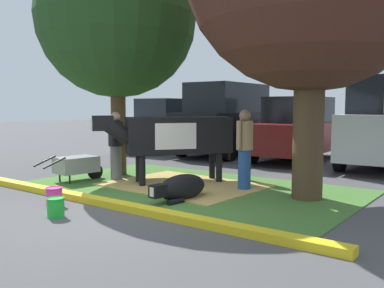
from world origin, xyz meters
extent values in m
plane|color=#4C4C4F|center=(0.00, 0.00, 0.00)|extent=(80.00, 80.00, 0.00)
cube|color=#477A33|center=(-0.36, 2.37, 0.01)|extent=(6.90, 4.08, 0.02)
cube|color=yellow|center=(-0.36, 0.17, 0.06)|extent=(8.10, 0.24, 0.12)
cube|color=tan|center=(-0.56, 2.41, 0.03)|extent=(3.31, 2.55, 0.04)
cylinder|color=#4C3823|center=(-2.78, 2.61, 1.26)|extent=(0.37, 0.37, 2.52)
sphere|color=#23471E|center=(-2.78, 2.61, 3.89)|extent=(3.90, 3.90, 3.90)
cylinder|color=#4C3823|center=(2.06, 2.79, 1.34)|extent=(0.56, 0.56, 2.68)
cube|color=black|center=(-0.85, 2.61, 1.09)|extent=(1.95, 2.25, 0.80)
cube|color=white|center=(-0.94, 2.49, 1.09)|extent=(1.12, 1.15, 0.56)
cylinder|color=black|center=(-1.66, 1.55, 1.19)|extent=(0.64, 0.70, 0.58)
cube|color=black|center=(-1.86, 1.30, 1.37)|extent=(0.47, 0.51, 0.32)
cube|color=white|center=(-1.98, 1.14, 1.33)|extent=(0.23, 0.22, 0.20)
cylinder|color=black|center=(-1.18, 1.77, 0.35)|extent=(0.14, 0.14, 0.69)
cylinder|color=black|center=(-1.57, 2.07, 0.35)|extent=(0.14, 0.14, 0.69)
cylinder|color=black|center=(-0.14, 3.15, 0.35)|extent=(0.14, 0.14, 0.69)
cylinder|color=black|center=(-0.52, 3.44, 0.35)|extent=(0.14, 0.14, 0.69)
cylinder|color=black|center=(-0.12, 3.56, 0.84)|extent=(0.06, 0.06, 0.70)
ellipsoid|color=black|center=(0.25, 1.34, 0.24)|extent=(0.60, 1.15, 0.48)
cube|color=black|center=(0.18, 0.74, 0.26)|extent=(0.23, 0.30, 0.22)
cube|color=silver|center=(0.17, 0.62, 0.26)|extent=(0.11, 0.07, 0.16)
cylinder|color=black|center=(0.39, 0.97, 0.06)|extent=(0.14, 0.36, 0.10)
cylinder|color=#23478C|center=(0.13, 3.79, 0.39)|extent=(0.26, 0.26, 0.77)
cylinder|color=#23478C|center=(0.13, 3.79, 1.04)|extent=(0.34, 0.34, 0.53)
sphere|color=#8C664C|center=(0.13, 3.79, 1.41)|extent=(0.21, 0.21, 0.21)
cylinder|color=#23478C|center=(0.33, 3.72, 1.06)|extent=(0.09, 0.09, 0.50)
cylinder|color=#23478C|center=(-0.08, 3.87, 1.06)|extent=(0.09, 0.09, 0.50)
cylinder|color=slate|center=(-2.22, 2.00, 0.41)|extent=(0.26, 0.26, 0.82)
cylinder|color=black|center=(-2.22, 2.00, 1.10)|extent=(0.34, 0.34, 0.56)
sphere|color=tan|center=(-2.22, 2.00, 1.49)|extent=(0.22, 0.22, 0.22)
cylinder|color=black|center=(-2.34, 2.18, 1.13)|extent=(0.09, 0.09, 0.53)
cylinder|color=black|center=(-2.11, 1.81, 1.13)|extent=(0.09, 0.09, 0.53)
cylinder|color=#23478C|center=(0.72, 2.78, 0.42)|extent=(0.26, 0.26, 0.85)
cylinder|color=#9E7F5B|center=(0.72, 2.78, 1.14)|extent=(0.34, 0.34, 0.58)
sphere|color=#8C664C|center=(0.72, 2.78, 1.54)|extent=(0.23, 0.23, 0.23)
cylinder|color=#9E7F5B|center=(0.72, 2.56, 1.17)|extent=(0.09, 0.09, 0.55)
cylinder|color=#9E7F5B|center=(0.72, 3.00, 1.17)|extent=(0.09, 0.09, 0.55)
cube|color=gray|center=(-2.86, 1.37, 0.40)|extent=(0.71, 0.97, 0.36)
cylinder|color=black|center=(-2.80, 1.86, 0.18)|extent=(0.14, 0.37, 0.36)
cylinder|color=black|center=(-3.12, 1.09, 0.12)|extent=(0.04, 0.04, 0.24)
cylinder|color=black|center=(-2.68, 1.04, 0.12)|extent=(0.04, 0.04, 0.24)
cylinder|color=black|center=(-3.16, 0.75, 0.52)|extent=(0.10, 0.53, 0.23)
cylinder|color=black|center=(-2.72, 0.69, 0.52)|extent=(0.10, 0.53, 0.23)
cylinder|color=#EA3893|center=(-1.25, -0.36, 0.16)|extent=(0.27, 0.27, 0.31)
torus|color=#EA3893|center=(-1.25, -0.36, 0.31)|extent=(0.30, 0.30, 0.02)
cylinder|color=green|center=(-0.58, -0.79, 0.15)|extent=(0.26, 0.26, 0.30)
torus|color=green|center=(-0.58, -0.79, 0.30)|extent=(0.29, 0.29, 0.02)
cube|color=silver|center=(-5.76, 8.03, 0.77)|extent=(1.92, 4.45, 0.90)
cube|color=black|center=(-5.76, 8.03, 1.62)|extent=(1.65, 2.24, 0.80)
cylinder|color=black|center=(-6.70, 9.44, 0.32)|extent=(0.24, 0.65, 0.64)
cylinder|color=black|center=(-4.90, 9.49, 0.32)|extent=(0.24, 0.65, 0.64)
cylinder|color=black|center=(-6.62, 6.58, 0.32)|extent=(0.24, 0.65, 0.64)
cylinder|color=black|center=(-4.82, 6.63, 0.32)|extent=(0.24, 0.65, 0.64)
cube|color=black|center=(-3.01, 8.07, 0.92)|extent=(2.03, 4.65, 1.20)
cube|color=black|center=(-3.01, 8.07, 2.02)|extent=(1.76, 3.25, 1.00)
cylinder|color=black|center=(-4.00, 9.54, 0.32)|extent=(0.24, 0.65, 0.64)
cylinder|color=black|center=(-2.10, 9.59, 0.32)|extent=(0.24, 0.65, 0.64)
cylinder|color=black|center=(-3.91, 6.55, 0.32)|extent=(0.24, 0.65, 0.64)
cylinder|color=black|center=(-2.01, 6.60, 0.32)|extent=(0.24, 0.65, 0.64)
cube|color=maroon|center=(-0.34, 8.04, 0.77)|extent=(1.92, 4.45, 0.90)
cube|color=black|center=(-0.34, 8.04, 1.62)|extent=(1.65, 2.24, 0.80)
cylinder|color=black|center=(-1.28, 9.44, 0.32)|extent=(0.24, 0.65, 0.64)
cylinder|color=black|center=(0.52, 9.49, 0.32)|extent=(0.24, 0.65, 0.64)
cylinder|color=black|center=(-1.20, 6.58, 0.32)|extent=(0.24, 0.65, 0.64)
cylinder|color=black|center=(0.60, 6.63, 0.32)|extent=(0.24, 0.65, 0.64)
cylinder|color=black|center=(1.38, 9.52, 0.32)|extent=(0.24, 0.65, 0.64)
cylinder|color=black|center=(1.47, 6.53, 0.32)|extent=(0.24, 0.65, 0.64)
camera|label=1|loc=(5.01, -4.68, 1.73)|focal=39.54mm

